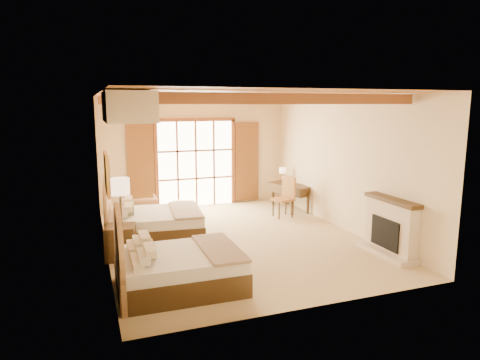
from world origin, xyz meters
name	(u,v)px	position (x,y,z in m)	size (l,w,h in m)	color
floor	(235,239)	(0.00, 0.00, 0.00)	(7.00, 7.00, 0.00)	tan
wall_back	(195,152)	(0.00, 3.50, 1.60)	(5.50, 5.50, 0.00)	beige
wall_left	(103,176)	(-2.75, 0.00, 1.60)	(7.00, 7.00, 0.00)	beige
wall_right	(342,163)	(2.75, 0.00, 1.60)	(7.00, 7.00, 0.00)	beige
ceiling	(234,94)	(0.00, 0.00, 3.20)	(7.00, 7.00, 0.00)	#B1743A
ceiling_beams	(234,100)	(0.00, 0.00, 3.08)	(5.39, 4.60, 0.18)	brown
french_doors	(196,164)	(0.00, 3.44, 1.25)	(3.95, 0.08, 2.60)	white
fireplace	(390,230)	(2.60, -2.00, 0.51)	(0.46, 1.40, 1.16)	beige
painting	(107,174)	(-2.70, -0.75, 1.75)	(0.06, 0.95, 0.75)	gold
canopy_valance	(128,107)	(-2.40, -2.00, 2.95)	(0.70, 1.40, 0.45)	#F7ECC6
bed_near	(171,266)	(-1.86, -2.15, 0.40)	(2.02, 1.57, 1.32)	#422B13
bed_far	(147,222)	(-1.85, 0.60, 0.41)	(2.23, 1.77, 1.37)	#422B13
nightstand	(121,242)	(-2.50, -0.40, 0.33)	(0.55, 0.55, 0.67)	#422B13
floor_lamp	(120,192)	(-2.50, -0.86, 1.42)	(0.35, 0.35, 1.67)	#32291A
armchair	(143,209)	(-1.74, 2.26, 0.33)	(0.70, 0.72, 0.65)	#B37B50
ottoman	(182,208)	(-0.64, 2.57, 0.18)	(0.48, 0.48, 0.35)	tan
desk	(290,196)	(2.42, 2.08, 0.39)	(1.01, 1.47, 0.73)	#422B13
desk_chair	(284,205)	(1.87, 1.37, 0.34)	(0.61, 0.60, 1.09)	olive
desk_lamp	(283,171)	(2.42, 2.61, 1.04)	(0.20, 0.20, 0.41)	#32291A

